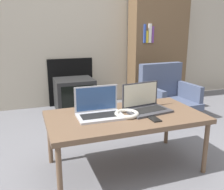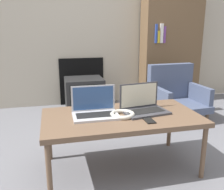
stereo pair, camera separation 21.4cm
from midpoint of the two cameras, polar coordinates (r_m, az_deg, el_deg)
The scene contains 10 objects.
ground_plane at distance 1.91m, azimuth 7.36°, elevation -19.53°, with size 14.00×14.00×0.00m, color slate.
wall_back at distance 3.63m, azimuth -4.51°, elevation 18.24°, with size 7.00×0.08×2.60m.
table at distance 1.91m, azimuth 5.39°, elevation -5.63°, with size 1.17×0.63×0.44m.
laptop_left at distance 1.87m, azimuth -0.66°, elevation -3.34°, with size 0.34×0.23×0.22m.
laptop_right at distance 1.99m, azimuth 10.19°, elevation -2.47°, with size 0.37×0.28×0.22m.
headphones at distance 1.86m, azimuth 5.67°, elevation -4.47°, with size 0.18×0.18×0.03m.
phone at distance 1.81m, azimuth 11.82°, elevation -5.71°, with size 0.06×0.13×0.01m.
tv at distance 3.45m, azimuth -4.61°, elevation 0.36°, with size 0.51×0.46×0.42m.
armchair at distance 3.18m, azimuth 16.13°, elevation 0.24°, with size 0.63×0.59×0.65m.
bookshelf at distance 3.84m, azimuth 14.80°, elevation 10.39°, with size 0.85×0.32×1.61m.
Camera 2 is at (-0.49, -1.49, 1.08)m, focal length 40.00 mm.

